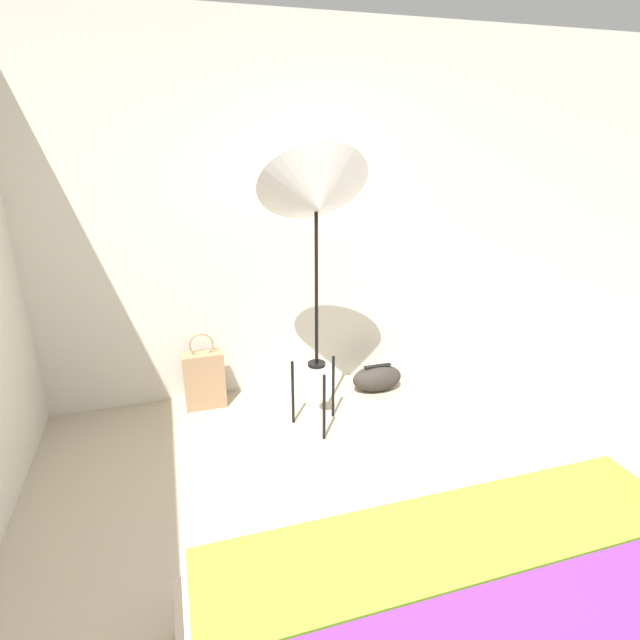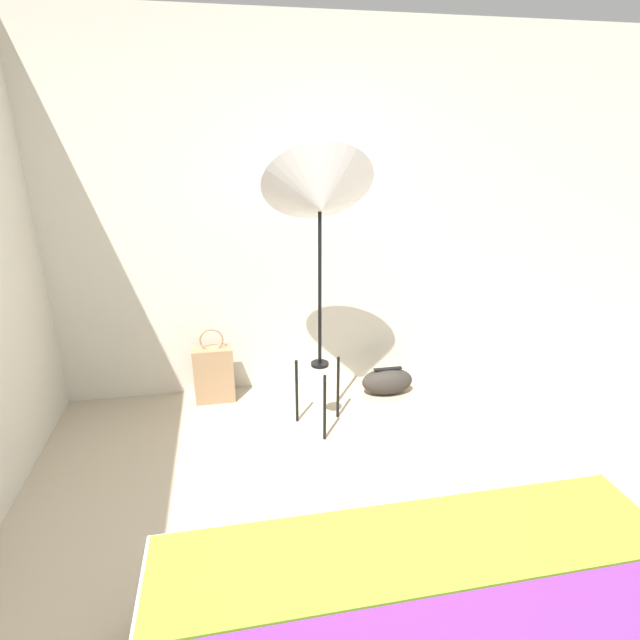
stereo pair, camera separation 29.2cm
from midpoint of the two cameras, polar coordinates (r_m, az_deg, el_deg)
wall_back at (r=3.64m, az=-0.22°, el=11.60°), size 8.00×0.05×2.60m
photo_umbrella at (r=2.95m, az=2.89°, el=13.61°), size 0.67×0.61×1.83m
tote_bag at (r=3.72m, az=-9.81°, el=-6.12°), size 0.29×0.14×0.57m
duffel_bag at (r=3.86m, az=9.86°, el=-6.94°), size 0.39×0.20×0.21m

